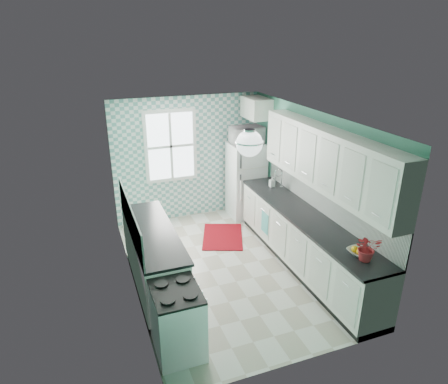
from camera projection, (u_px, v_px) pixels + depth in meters
name	position (u px, v px, depth m)	size (l,w,h in m)	color
floor	(226.00, 268.00, 6.62)	(3.00, 4.40, 0.02)	silver
ceiling	(227.00, 117.00, 5.67)	(3.00, 4.40, 0.02)	white
wall_back	(188.00, 158.00, 8.06)	(3.00, 0.02, 2.50)	#54A98C
wall_front	(301.00, 274.00, 4.23)	(3.00, 0.02, 2.50)	#54A98C
wall_left	(127.00, 213.00, 5.66)	(0.02, 4.40, 2.50)	#54A98C
wall_right	(311.00, 186.00, 6.64)	(0.02, 4.40, 2.50)	#54A98C
accent_wall	(188.00, 159.00, 8.05)	(3.00, 0.01, 2.50)	#61A09E
window	(171.00, 146.00, 7.79)	(1.04, 0.05, 1.44)	white
backsplash_right	(323.00, 198.00, 6.30)	(0.02, 3.60, 0.51)	white
backsplash_left	(130.00, 218.00, 5.62)	(0.02, 2.15, 0.51)	white
upper_cabinets_right	(327.00, 160.00, 5.82)	(0.33, 3.20, 0.90)	white
upper_cabinet_fridge	(256.00, 108.00, 7.78)	(0.40, 0.74, 0.40)	white
ceiling_light	(249.00, 143.00, 5.05)	(0.34, 0.34, 0.35)	silver
base_cabinets_right	(304.00, 242.00, 6.49)	(0.60, 3.60, 0.90)	white
countertop_right	(305.00, 216.00, 6.31)	(0.63, 3.60, 0.04)	black
base_cabinets_left	(154.00, 260.00, 5.99)	(0.60, 2.15, 0.90)	white
countertop_left	(153.00, 232.00, 5.82)	(0.63, 2.15, 0.04)	black
fridge	(246.00, 180.00, 8.24)	(0.68, 0.68, 1.56)	white
stove	(177.00, 319.00, 4.77)	(0.56, 0.70, 0.84)	white
sink	(274.00, 190.00, 7.29)	(0.43, 0.36, 0.53)	silver
rug	(223.00, 236.00, 7.60)	(0.73, 1.05, 0.02)	#701305
dish_towel	(265.00, 223.00, 7.08)	(0.02, 0.25, 0.38)	#5E9C8D
fruit_bowl	(358.00, 252.00, 5.19)	(0.27, 0.27, 0.07)	silver
potted_plant	(367.00, 248.00, 5.01)	(0.31, 0.27, 0.35)	#A8100A
soap_bottle	(272.00, 182.00, 7.41)	(0.09, 0.09, 0.20)	#9FB9C2
microwave	(247.00, 135.00, 7.88)	(0.62, 0.42, 0.34)	white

